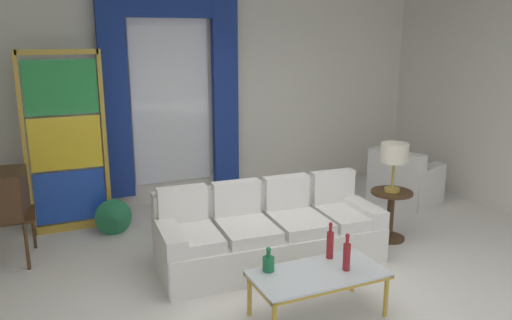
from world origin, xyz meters
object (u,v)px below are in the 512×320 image
at_px(stained_glass_divider, 66,147).
at_px(table_lamp_brass, 394,155).
at_px(couch_white_long, 267,233).
at_px(armchair_white, 404,183).
at_px(coffee_table, 318,276).
at_px(vintage_tv, 0,196).
at_px(bottle_blue_decanter, 347,255).
at_px(bottle_amber_squat, 268,263).
at_px(bottle_crystal_tall, 330,243).
at_px(round_side_table, 391,211).
at_px(peacock_figurine, 115,219).

relative_size(stained_glass_divider, table_lamp_brass, 3.86).
xyz_separation_m(couch_white_long, armchair_white, (2.60, 0.92, -0.02)).
relative_size(coffee_table, vintage_tv, 0.85).
xyz_separation_m(bottle_blue_decanter, bottle_amber_squat, (-0.61, 0.25, -0.06)).
bearing_deg(bottle_blue_decanter, coffee_table, 166.01).
bearing_deg(armchair_white, couch_white_long, -160.56).
distance_m(bottle_crystal_tall, vintage_tv, 3.43).
bearing_deg(bottle_crystal_tall, table_lamp_brass, 32.88).
relative_size(couch_white_long, bottle_amber_squat, 10.98).
relative_size(armchair_white, table_lamp_brass, 1.85).
relative_size(couch_white_long, coffee_table, 2.09).
relative_size(bottle_amber_squat, vintage_tv, 0.16).
bearing_deg(round_side_table, peacock_figurine, 154.53).
bearing_deg(stained_glass_divider, table_lamp_brass, -28.23).
bearing_deg(stained_glass_divider, couch_white_long, -43.33).
relative_size(couch_white_long, bottle_blue_decanter, 7.20).
height_order(bottle_crystal_tall, round_side_table, bottle_crystal_tall).
xyz_separation_m(vintage_tv, armchair_white, (5.16, -0.17, -0.44)).
bearing_deg(vintage_tv, armchair_white, -1.84).
xyz_separation_m(bottle_blue_decanter, stained_glass_divider, (-2.00, 3.00, 0.51)).
distance_m(bottle_blue_decanter, round_side_table, 1.84).
bearing_deg(vintage_tv, round_side_table, -15.83).
distance_m(armchair_white, stained_glass_divider, 4.59).
bearing_deg(round_side_table, couch_white_long, 176.84).
height_order(coffee_table, bottle_blue_decanter, bottle_blue_decanter).
distance_m(armchair_white, round_side_table, 1.45).
bearing_deg(vintage_tv, couch_white_long, -22.89).
height_order(couch_white_long, bottle_amber_squat, couch_white_long).
bearing_deg(peacock_figurine, bottle_crystal_tall, -56.20).
bearing_deg(couch_white_long, vintage_tv, 157.11).
bearing_deg(peacock_figurine, stained_glass_divider, 136.88).
bearing_deg(coffee_table, stained_glass_divider, 120.94).
xyz_separation_m(bottle_blue_decanter, armchair_white, (2.44, 2.17, -0.26)).
relative_size(bottle_amber_squat, armchair_white, 0.21).
relative_size(round_side_table, table_lamp_brass, 1.04).
bearing_deg(vintage_tv, coffee_table, -42.59).
relative_size(peacock_figurine, round_side_table, 1.01).
bearing_deg(stained_glass_divider, round_side_table, -28.23).
xyz_separation_m(armchair_white, stained_glass_divider, (-4.45, 0.83, 0.77)).
height_order(bottle_blue_decanter, table_lamp_brass, table_lamp_brass).
height_order(couch_white_long, coffee_table, couch_white_long).
height_order(bottle_crystal_tall, peacock_figurine, bottle_crystal_tall).
xyz_separation_m(stained_glass_divider, table_lamp_brass, (3.41, -1.83, -0.03)).
xyz_separation_m(couch_white_long, stained_glass_divider, (-1.85, 1.74, 0.75)).
height_order(bottle_amber_squat, vintage_tv, vintage_tv).
bearing_deg(couch_white_long, round_side_table, -3.16).
height_order(couch_white_long, vintage_tv, vintage_tv).
bearing_deg(round_side_table, armchair_white, 43.98).
xyz_separation_m(coffee_table, vintage_tv, (-2.48, 2.28, 0.36)).
distance_m(coffee_table, peacock_figurine, 2.85).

